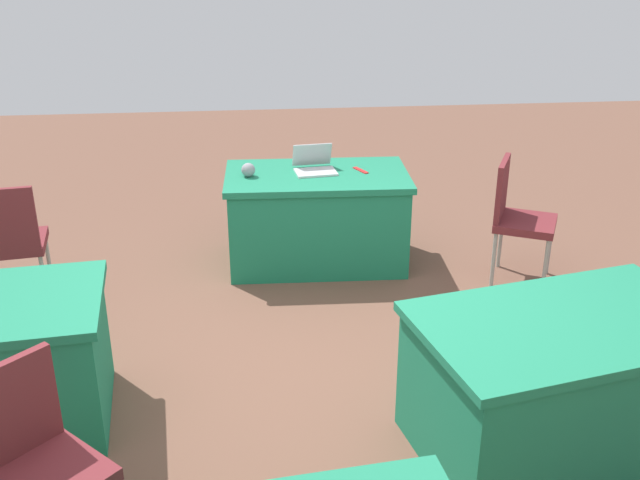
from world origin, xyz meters
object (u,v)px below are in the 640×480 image
table_mid_right (560,384)px  chair_tucked_right (11,238)px  scissors_red (361,170)px  laptop_silver (315,167)px  table_foreground (317,218)px  chair_tucked_left (517,213)px  chair_near_front (34,458)px  yarn_ball (248,170)px

table_mid_right → chair_tucked_right: size_ratio=1.75×
chair_tucked_right → scissors_red: 2.65m
chair_tucked_right → laptop_silver: (-2.20, -0.65, 0.25)m
table_foreground → laptop_silver: 0.42m
table_foreground → chair_tucked_left: size_ratio=1.54×
table_mid_right → chair_near_front: bearing=11.7°
table_mid_right → chair_tucked_left: (-0.45, -1.99, 0.17)m
chair_near_front → yarn_ball: size_ratio=8.79×
chair_tucked_right → laptop_silver: size_ratio=2.77×
yarn_ball → scissors_red: size_ratio=0.60×
table_mid_right → chair_tucked_left: bearing=-102.8°
chair_tucked_left → laptop_silver: 1.61m
table_mid_right → chair_near_front: size_ratio=1.77×
table_mid_right → chair_tucked_right: 3.75m
table_foreground → yarn_ball: yarn_ball is taller
table_foreground → chair_near_front: size_ratio=1.55×
chair_near_front → scissors_red: chair_near_front is taller
laptop_silver → scissors_red: laptop_silver is taller
chair_tucked_right → scissors_red: size_ratio=5.33×
chair_tucked_left → chair_tucked_right: (3.70, 0.11, 0.00)m
table_foreground → laptop_silver: laptop_silver is taller
table_mid_right → chair_tucked_right: bearing=-30.0°
chair_near_front → scissors_red: size_ratio=5.27×
chair_tucked_right → table_foreground: bearing=6.7°
chair_tucked_right → yarn_ball: 1.79m
table_mid_right → scissors_red: size_ratio=9.31×
table_mid_right → yarn_ball: 2.94m
table_foreground → yarn_ball: (0.54, 0.02, 0.43)m
table_foreground → chair_tucked_right: 2.30m
table_mid_right → laptop_silver: laptop_silver is taller
table_mid_right → scissors_red: scissors_red is taller
yarn_ball → scissors_red: bearing=-176.4°
scissors_red → chair_tucked_left: bearing=40.7°
table_foreground → scissors_red: scissors_red is taller
chair_tucked_right → chair_near_front: bearing=-81.2°
laptop_silver → yarn_ball: 0.53m
laptop_silver → yarn_ball: (0.53, 0.08, 0.01)m
scissors_red → chair_tucked_right: bearing=-100.9°
table_mid_right → chair_near_front: (2.50, 0.52, 0.16)m
chair_tucked_left → chair_tucked_right: chair_tucked_right is taller
chair_near_front → chair_tucked_right: (0.74, -2.39, 0.01)m
table_mid_right → laptop_silver: size_ratio=4.83×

